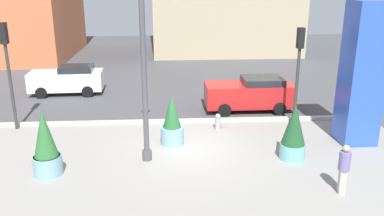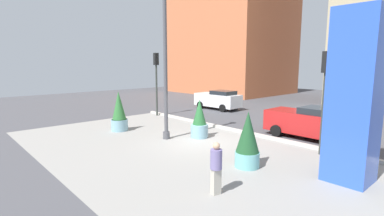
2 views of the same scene
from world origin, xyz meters
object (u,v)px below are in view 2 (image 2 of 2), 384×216
object	(u,v)px
pedestrian_on_sidewalk	(216,166)
potted_plant_near_left	(119,113)
fire_hydrant	(248,133)
car_curb_east	(218,99)
lamp_post	(165,69)
potted_plant_by_pillar	(248,141)
traffic_light_corner	(325,86)
potted_plant_mid_plaza	(199,121)
traffic_light_far_side	(156,74)
art_pillar_blue	(355,97)
car_far_lane	(311,122)

from	to	relation	value
pedestrian_on_sidewalk	potted_plant_near_left	bearing A→B (deg)	168.75
potted_plant_near_left	pedestrian_on_sidewalk	size ratio (longest dim) A/B	1.44
fire_hydrant	car_curb_east	world-z (taller)	car_curb_east
lamp_post	potted_plant_by_pillar	xyz separation A→B (m)	(5.47, -0.24, -2.62)
traffic_light_corner	fire_hydrant	bearing A→B (deg)	-173.54
potted_plant_mid_plaza	traffic_light_far_side	distance (m)	7.71
traffic_light_corner	pedestrian_on_sidewalk	distance (m)	6.65
car_curb_east	pedestrian_on_sidewalk	distance (m)	16.78
potted_plant_by_pillar	potted_plant_near_left	bearing A→B (deg)	-175.53
art_pillar_blue	traffic_light_far_side	distance (m)	14.85
art_pillar_blue	fire_hydrant	distance (m)	6.31
fire_hydrant	traffic_light_corner	distance (m)	4.52
car_far_lane	car_curb_east	world-z (taller)	car_far_lane
potted_plant_by_pillar	pedestrian_on_sidewalk	xyz separation A→B (m)	(0.80, -2.62, -0.14)
art_pillar_blue	car_far_lane	world-z (taller)	art_pillar_blue
potted_plant_by_pillar	potted_plant_mid_plaza	world-z (taller)	potted_plant_by_pillar
lamp_post	potted_plant_by_pillar	distance (m)	6.07
lamp_post	traffic_light_far_side	world-z (taller)	lamp_post
potted_plant_near_left	potted_plant_mid_plaza	bearing A→B (deg)	29.20
potted_plant_mid_plaza	car_curb_east	distance (m)	10.03
traffic_light_far_side	car_far_lane	bearing A→B (deg)	10.65
traffic_light_far_side	art_pillar_blue	bearing A→B (deg)	-9.30
potted_plant_mid_plaza	traffic_light_corner	xyz separation A→B (m)	(5.72, 1.93, 2.10)
potted_plant_mid_plaza	fire_hydrant	world-z (taller)	potted_plant_mid_plaza
art_pillar_blue	car_far_lane	distance (m)	6.04
potted_plant_near_left	potted_plant_by_pillar	bearing A→B (deg)	4.47
lamp_post	car_curb_east	size ratio (longest dim) A/B	1.77
lamp_post	car_far_lane	xyz separation A→B (m)	(5.08, 5.79, -2.79)
pedestrian_on_sidewalk	potted_plant_mid_plaza	bearing A→B (deg)	140.56
pedestrian_on_sidewalk	car_far_lane	bearing A→B (deg)	97.85
potted_plant_mid_plaza	art_pillar_blue	bearing A→B (deg)	-1.61
car_curb_east	traffic_light_far_side	bearing A→B (deg)	-99.88
potted_plant_by_pillar	car_curb_east	distance (m)	14.36
potted_plant_by_pillar	traffic_light_far_side	world-z (taller)	traffic_light_far_side
traffic_light_far_side	pedestrian_on_sidewalk	bearing A→B (deg)	-27.94
potted_plant_mid_plaza	fire_hydrant	bearing A→B (deg)	36.08
car_far_lane	pedestrian_on_sidewalk	bearing A→B (deg)	-82.15
pedestrian_on_sidewalk	fire_hydrant	bearing A→B (deg)	118.61
potted_plant_by_pillar	car_far_lane	bearing A→B (deg)	93.74
potted_plant_by_pillar	traffic_light_corner	size ratio (longest dim) A/B	0.49
potted_plant_mid_plaza	traffic_light_far_side	world-z (taller)	traffic_light_far_side
traffic_light_corner	car_far_lane	world-z (taller)	traffic_light_corner
potted_plant_by_pillar	traffic_light_corner	world-z (taller)	traffic_light_corner
lamp_post	traffic_light_corner	world-z (taller)	lamp_post
pedestrian_on_sidewalk	car_curb_east	bearing A→B (deg)	132.42
art_pillar_blue	pedestrian_on_sidewalk	size ratio (longest dim) A/B	3.49
fire_hydrant	pedestrian_on_sidewalk	distance (m)	6.72
potted_plant_by_pillar	traffic_light_corner	bearing A→B (deg)	71.69
lamp_post	car_curb_east	distance (m)	11.15
fire_hydrant	car_far_lane	bearing A→B (deg)	53.79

